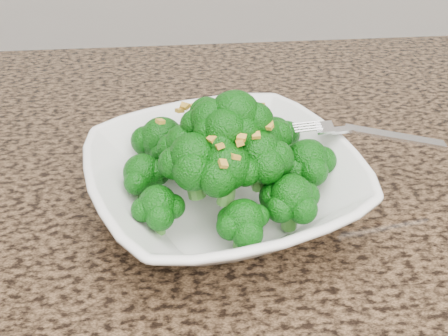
{
  "coord_description": "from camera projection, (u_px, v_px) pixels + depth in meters",
  "views": [
    {
      "loc": [
        -0.05,
        -0.03,
        1.24
      ],
      "look_at": [
        -0.01,
        0.39,
        0.95
      ],
      "focal_mm": 45.0,
      "sensor_mm": 36.0,
      "label": 1
    }
  ],
  "objects": [
    {
      "name": "broccoli_pile",
      "position": [
        224.0,
        121.0,
        0.49
      ],
      "size": [
        0.22,
        0.22,
        0.08
      ],
      "primitive_type": null,
      "color": "#0A580A",
      "rests_on": "bowl"
    },
    {
      "name": "granite_counter",
      "position": [
        246.0,
        291.0,
        0.48
      ],
      "size": [
        1.64,
        1.04,
        0.03
      ],
      "primitive_type": "cube",
      "color": "brown",
      "rests_on": "cabinet"
    },
    {
      "name": "fork",
      "position": [
        346.0,
        130.0,
        0.54
      ],
      "size": [
        0.17,
        0.04,
        0.01
      ],
      "primitive_type": null,
      "rotation": [
        0.0,
        0.0,
        -0.05
      ],
      "color": "silver",
      "rests_on": "bowl"
    },
    {
      "name": "garlic_topping",
      "position": [
        224.0,
        77.0,
        0.47
      ],
      "size": [
        0.13,
        0.13,
        0.01
      ],
      "primitive_type": null,
      "color": "gold",
      "rests_on": "broccoli_pile"
    },
    {
      "name": "bowl",
      "position": [
        224.0,
        185.0,
        0.53
      ],
      "size": [
        0.31,
        0.31,
        0.06
      ],
      "primitive_type": "imported",
      "rotation": [
        0.0,
        0.0,
        0.29
      ],
      "color": "white",
      "rests_on": "granite_counter"
    }
  ]
}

